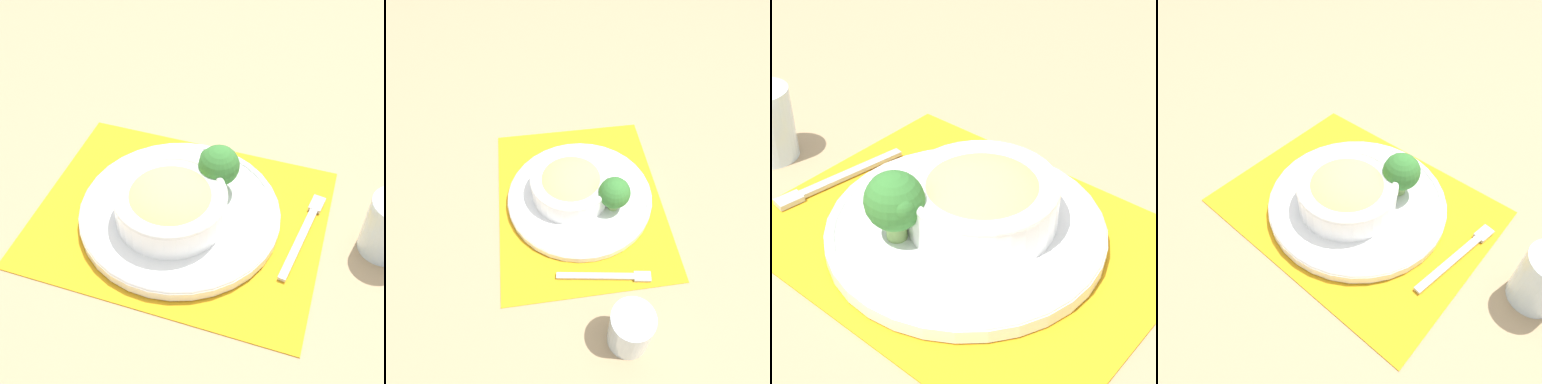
# 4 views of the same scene
# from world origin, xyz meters

# --- Properties ---
(ground_plane) EXTENTS (4.00, 4.00, 0.00)m
(ground_plane) POSITION_xyz_m (0.00, 0.00, 0.00)
(ground_plane) COLOR tan
(placemat) EXTENTS (0.47, 0.38, 0.00)m
(placemat) POSITION_xyz_m (0.00, 0.00, 0.00)
(placemat) COLOR orange
(placemat) RESTS_ON ground_plane
(plate) EXTENTS (0.32, 0.32, 0.02)m
(plate) POSITION_xyz_m (0.00, 0.00, 0.02)
(plate) COLOR white
(plate) RESTS_ON placemat
(bowl) EXTENTS (0.17, 0.17, 0.07)m
(bowl) POSITION_xyz_m (-0.01, -0.02, 0.05)
(bowl) COLOR white
(bowl) RESTS_ON plate
(broccoli_floret) EXTENTS (0.07, 0.07, 0.08)m
(broccoli_floret) POSITION_xyz_m (0.05, 0.06, 0.07)
(broccoli_floret) COLOR #84AD5B
(broccoli_floret) RESTS_ON plate
(carrot_slice_near) EXTENTS (0.04, 0.04, 0.01)m
(carrot_slice_near) POSITION_xyz_m (-0.05, 0.03, 0.02)
(carrot_slice_near) COLOR orange
(carrot_slice_near) RESTS_ON plate
(carrot_slice_middle) EXTENTS (0.04, 0.04, 0.01)m
(carrot_slice_middle) POSITION_xyz_m (-0.06, 0.02, 0.02)
(carrot_slice_middle) COLOR orange
(carrot_slice_middle) RESTS_ON plate
(fork) EXTENTS (0.05, 0.18, 0.01)m
(fork) POSITION_xyz_m (0.20, 0.03, 0.01)
(fork) COLOR #B7B7BC
(fork) RESTS_ON placemat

